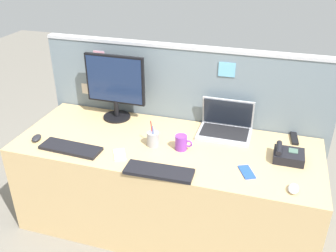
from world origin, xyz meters
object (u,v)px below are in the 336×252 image
at_px(keyboard_main, 71,148).
at_px(cell_phone_blue_case, 247,172).
at_px(keyboard_spare, 159,171).
at_px(pen_cup, 153,139).
at_px(cell_phone_white_slab, 120,155).
at_px(computer_mouse_right_hand, 293,189).
at_px(desk_phone, 288,155).
at_px(tv_remote, 294,138).
at_px(computer_mouse_left_hand, 37,138).
at_px(coffee_mug, 181,143).
at_px(desktop_monitor, 115,84).
at_px(laptop, 226,125).

distance_m(keyboard_main, cell_phone_blue_case, 1.18).
relative_size(keyboard_main, keyboard_spare, 1.00).
bearing_deg(keyboard_main, keyboard_spare, -4.52).
distance_m(pen_cup, cell_phone_white_slab, 0.26).
distance_m(keyboard_spare, computer_mouse_right_hand, 0.79).
bearing_deg(computer_mouse_right_hand, keyboard_spare, -169.85).
relative_size(desk_phone, computer_mouse_right_hand, 1.91).
xyz_separation_m(keyboard_spare, tv_remote, (0.79, 0.67, -0.00)).
xyz_separation_m(computer_mouse_right_hand, tv_remote, (0.00, 0.62, -0.01)).
distance_m(desk_phone, cell_phone_white_slab, 1.10).
distance_m(desk_phone, computer_mouse_right_hand, 0.33).
distance_m(desk_phone, cell_phone_blue_case, 0.32).
relative_size(desk_phone, cell_phone_blue_case, 1.36).
relative_size(computer_mouse_right_hand, pen_cup, 0.56).
height_order(keyboard_spare, cell_phone_white_slab, keyboard_spare).
relative_size(pen_cup, cell_phone_white_slab, 1.26).
height_order(computer_mouse_left_hand, cell_phone_white_slab, computer_mouse_left_hand).
xyz_separation_m(cell_phone_white_slab, coffee_mug, (0.37, 0.19, 0.05)).
bearing_deg(cell_phone_white_slab, keyboard_main, 156.61).
height_order(pen_cup, tv_remote, pen_cup).
relative_size(keyboard_main, cell_phone_blue_case, 3.02).
xyz_separation_m(cell_phone_white_slab, tv_remote, (1.11, 0.56, 0.01)).
bearing_deg(keyboard_spare, coffee_mug, 77.47).
bearing_deg(cell_phone_blue_case, desk_phone, 16.61).
relative_size(keyboard_spare, computer_mouse_right_hand, 4.27).
xyz_separation_m(desk_phone, keyboard_main, (-1.41, -0.30, -0.02)).
xyz_separation_m(desk_phone, pen_cup, (-0.89, -0.08, 0.02)).
height_order(desktop_monitor, cell_phone_white_slab, desktop_monitor).
bearing_deg(cell_phone_white_slab, cell_phone_blue_case, -25.02).
bearing_deg(keyboard_main, cell_phone_white_slab, 7.67).
relative_size(cell_phone_white_slab, coffee_mug, 1.17).
distance_m(computer_mouse_left_hand, pen_cup, 0.84).
distance_m(cell_phone_blue_case, coffee_mug, 0.48).
bearing_deg(pen_cup, coffee_mug, 2.64).
bearing_deg(computer_mouse_right_hand, computer_mouse_left_hand, -176.37).
distance_m(desk_phone, pen_cup, 0.90).
xyz_separation_m(cell_phone_blue_case, coffee_mug, (-0.46, 0.15, 0.05)).
bearing_deg(desk_phone, cell_phone_white_slab, -165.88).
distance_m(keyboard_main, pen_cup, 0.56).
relative_size(desktop_monitor, coffee_mug, 4.25).
bearing_deg(cell_phone_white_slab, desktop_monitor, 86.95).
distance_m(keyboard_main, keyboard_spare, 0.67).
xyz_separation_m(laptop, computer_mouse_left_hand, (-1.27, -0.51, -0.04)).
bearing_deg(cell_phone_blue_case, keyboard_spare, 170.93).
bearing_deg(tv_remote, keyboard_spare, -145.61).
bearing_deg(keyboard_spare, laptop, 62.39).
bearing_deg(tv_remote, keyboard_main, -163.87).
distance_m(keyboard_main, cell_phone_white_slab, 0.35).
distance_m(cell_phone_blue_case, tv_remote, 0.58).
relative_size(keyboard_main, cell_phone_white_slab, 3.03).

